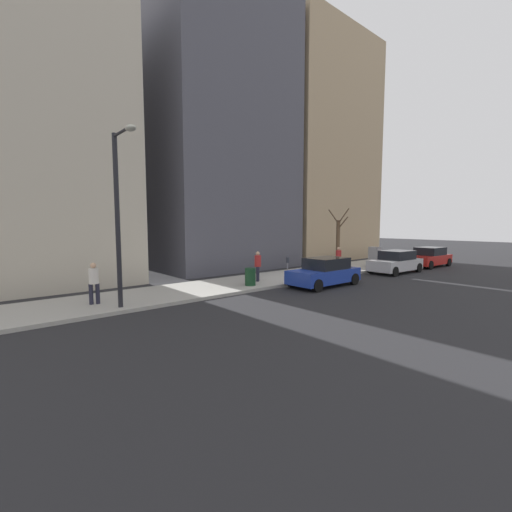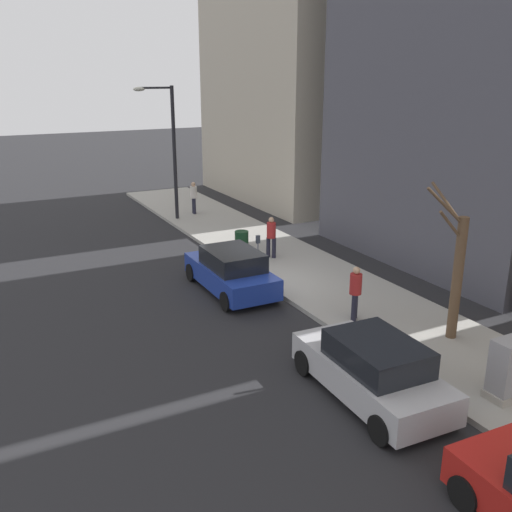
{
  "view_description": "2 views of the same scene",
  "coord_description": "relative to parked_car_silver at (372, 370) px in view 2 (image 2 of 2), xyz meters",
  "views": [
    {
      "loc": [
        -12.63,
        14.78,
        3.33
      ],
      "look_at": [
        0.74,
        3.34,
        1.68
      ],
      "focal_mm": 24.0,
      "sensor_mm": 36.0,
      "label": 1
    },
    {
      "loc": [
        -8.95,
        -16.59,
        7.17
      ],
      "look_at": [
        -0.38,
        -0.15,
        1.24
      ],
      "focal_mm": 40.0,
      "sensor_mm": 36.0,
      "label": 2
    }
  ],
  "objects": [
    {
      "name": "ground_plane",
      "position": [
        1.23,
        7.53,
        -0.74
      ],
      "size": [
        120.0,
        120.0,
        0.0
      ],
      "primitive_type": "plane",
      "color": "#232326"
    },
    {
      "name": "sidewalk",
      "position": [
        3.23,
        7.53,
        -0.66
      ],
      "size": [
        4.0,
        36.0,
        0.15
      ],
      "primitive_type": "cube",
      "color": "#9E9B93",
      "rests_on": "ground"
    },
    {
      "name": "parked_car_silver",
      "position": [
        0.0,
        0.0,
        0.0
      ],
      "size": [
        2.07,
        4.27,
        1.52
      ],
      "rotation": [
        0.0,
        0.0,
        -0.04
      ],
      "color": "#B7B7BC",
      "rests_on": "ground"
    },
    {
      "name": "parked_car_blue",
      "position": [
        0.04,
        7.67,
        0.0
      ],
      "size": [
        1.95,
        4.21,
        1.52
      ],
      "rotation": [
        0.0,
        0.0,
        -0.01
      ],
      "color": "#1E389E",
      "rests_on": "ground"
    },
    {
      "name": "parking_meter",
      "position": [
        1.68,
        8.83,
        0.24
      ],
      "size": [
        0.14,
        0.1,
        1.35
      ],
      "color": "slate",
      "rests_on": "sidewalk"
    },
    {
      "name": "utility_box",
      "position": [
        2.53,
        -1.59,
        0.11
      ],
      "size": [
        0.83,
        0.61,
        1.43
      ],
      "color": "#A8A399",
      "rests_on": "sidewalk"
    },
    {
      "name": "streetlamp",
      "position": [
        1.52,
        17.88,
        3.28
      ],
      "size": [
        1.97,
        0.32,
        6.5
      ],
      "color": "black",
      "rests_on": "sidewalk"
    },
    {
      "name": "bare_tree",
      "position": [
        3.81,
        1.32,
        1.31
      ],
      "size": [
        1.25,
        1.37,
        4.3
      ],
      "color": "brown",
      "rests_on": "sidewalk"
    },
    {
      "name": "trash_bin",
      "position": [
        2.13,
        11.12,
        -0.14
      ],
      "size": [
        0.56,
        0.56,
        0.9
      ],
      "primitive_type": "cylinder",
      "color": "#14381E",
      "rests_on": "sidewalk"
    },
    {
      "name": "pedestrian_near_meter",
      "position": [
        2.15,
        3.52,
        0.35
      ],
      "size": [
        0.36,
        0.36,
        1.66
      ],
      "rotation": [
        0.0,
        0.0,
        3.94
      ],
      "color": "#1E1E2D",
      "rests_on": "sidewalk"
    },
    {
      "name": "pedestrian_midblock",
      "position": [
        2.88,
        9.96,
        0.35
      ],
      "size": [
        0.36,
        0.36,
        1.66
      ],
      "rotation": [
        0.0,
        0.0,
        2.32
      ],
      "color": "#1E1E2D",
      "rests_on": "sidewalk"
    },
    {
      "name": "pedestrian_far_corner",
      "position": [
        2.95,
        18.49,
        0.35
      ],
      "size": [
        0.36,
        0.4,
        1.66
      ],
      "rotation": [
        0.0,
        0.0,
        1.38
      ],
      "color": "#1E1E2D",
      "rests_on": "sidewalk"
    },
    {
      "name": "office_tower_right",
      "position": [
        12.63,
        20.53,
        7.18
      ],
      "size": [
        11.79,
        11.79,
        15.83
      ],
      "primitive_type": "cube",
      "color": "#BCB29E",
      "rests_on": "ground"
    }
  ]
}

